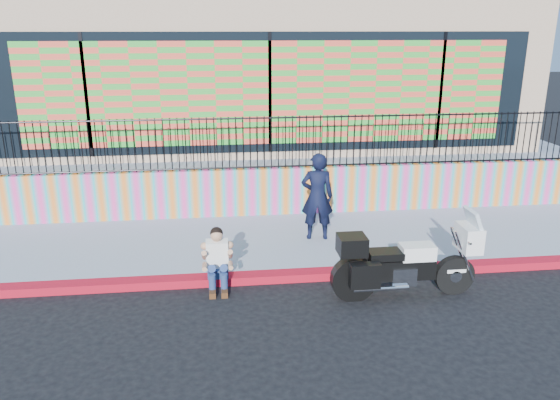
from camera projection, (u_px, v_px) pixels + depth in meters
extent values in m
plane|color=black|center=(294.00, 279.00, 9.83)|extent=(90.00, 90.00, 0.00)
cube|color=#A00B1A|center=(294.00, 276.00, 9.81)|extent=(16.00, 0.30, 0.15)
cube|color=#868EA1|center=(282.00, 242.00, 11.37)|extent=(16.00, 3.00, 0.15)
cube|color=#F5409C|center=(274.00, 191.00, 12.69)|extent=(16.00, 0.20, 1.10)
cube|color=#868EA1|center=(257.00, 148.00, 17.55)|extent=(16.00, 10.00, 1.25)
cube|color=tan|center=(257.00, 65.00, 16.56)|extent=(14.00, 8.00, 4.00)
cube|color=black|center=(270.00, 93.00, 12.88)|extent=(12.60, 0.04, 2.80)
cube|color=#F74E37|center=(270.00, 94.00, 12.85)|extent=(11.48, 0.02, 2.40)
cylinder|color=black|center=(454.00, 275.00, 9.22)|extent=(0.68, 0.14, 0.68)
cylinder|color=black|center=(353.00, 280.00, 9.03)|extent=(0.68, 0.14, 0.68)
cube|color=black|center=(405.00, 268.00, 9.07)|extent=(0.98, 0.29, 0.35)
cube|color=silver|center=(402.00, 274.00, 9.10)|extent=(0.41, 0.35, 0.31)
cube|color=white|center=(417.00, 252.00, 9.01)|extent=(0.56, 0.33, 0.25)
cube|color=black|center=(385.00, 254.00, 8.95)|extent=(0.56, 0.35, 0.12)
cube|color=white|center=(469.00, 238.00, 9.04)|extent=(0.31, 0.53, 0.43)
cube|color=silver|center=(473.00, 219.00, 8.95)|extent=(0.19, 0.47, 0.35)
cube|color=black|center=(352.00, 245.00, 8.83)|extent=(0.45, 0.43, 0.31)
cube|color=black|center=(365.00, 276.00, 8.68)|extent=(0.49, 0.18, 0.41)
cube|color=black|center=(355.00, 260.00, 9.26)|extent=(0.49, 0.18, 0.41)
cube|color=white|center=(455.00, 269.00, 9.19)|extent=(0.33, 0.16, 0.06)
imported|color=black|center=(317.00, 196.00, 11.09)|extent=(0.70, 0.50, 1.81)
cube|color=navy|center=(218.00, 271.00, 9.59)|extent=(0.36, 0.28, 0.18)
cube|color=white|center=(217.00, 254.00, 9.44)|extent=(0.38, 0.27, 0.54)
sphere|color=tan|center=(217.00, 235.00, 9.30)|extent=(0.21, 0.21, 0.21)
cube|color=#472814|center=(213.00, 293.00, 9.22)|extent=(0.11, 0.26, 0.10)
cube|color=#472814|center=(225.00, 292.00, 9.24)|extent=(0.11, 0.26, 0.10)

